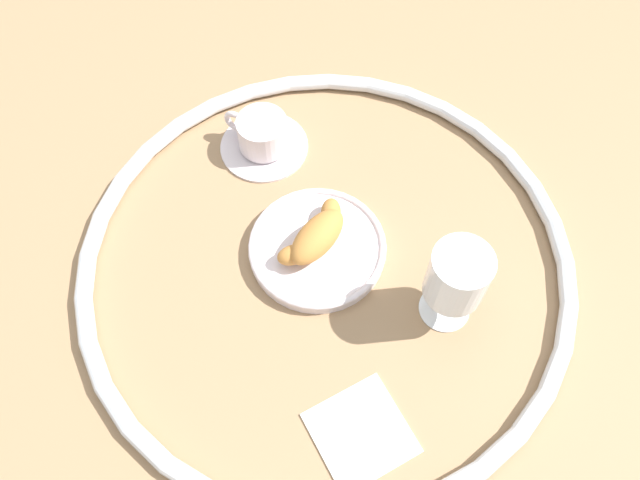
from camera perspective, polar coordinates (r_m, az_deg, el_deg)
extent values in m
plane|color=#997551|center=(0.89, 0.53, -2.13)|extent=(2.20, 2.20, 0.00)
torus|color=silver|center=(0.88, 0.54, -1.77)|extent=(0.68, 0.68, 0.02)
cylinder|color=silver|center=(0.89, 0.00, -0.68)|extent=(0.19, 0.19, 0.02)
torus|color=silver|center=(0.88, 0.00, -0.42)|extent=(0.19, 0.19, 0.01)
ellipsoid|color=#BC7A38|center=(0.86, 0.00, 0.43)|extent=(0.11, 0.08, 0.04)
ellipsoid|color=#BC7A38|center=(0.89, 0.98, 2.50)|extent=(0.05, 0.05, 0.03)
ellipsoid|color=#BC7A38|center=(0.86, -2.43, -1.34)|extent=(0.05, 0.04, 0.03)
cylinder|color=silver|center=(1.00, -5.03, 8.42)|extent=(0.14, 0.14, 0.01)
cylinder|color=silver|center=(0.97, -5.17, 9.53)|extent=(0.08, 0.08, 0.05)
cylinder|color=#937A60|center=(0.96, -5.27, 10.36)|extent=(0.07, 0.07, 0.01)
torus|color=silver|center=(0.99, -7.50, 10.46)|extent=(0.03, 0.04, 0.04)
cylinder|color=white|center=(0.87, 11.06, -6.01)|extent=(0.07, 0.07, 0.01)
cylinder|color=white|center=(0.85, 11.41, -5.20)|extent=(0.01, 0.01, 0.05)
cylinder|color=white|center=(0.79, 12.25, -3.16)|extent=(0.08, 0.08, 0.08)
cylinder|color=yellow|center=(0.79, 12.12, -3.47)|extent=(0.07, 0.07, 0.06)
cube|color=silver|center=(0.81, 3.69, -16.83)|extent=(0.12, 0.12, 0.01)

